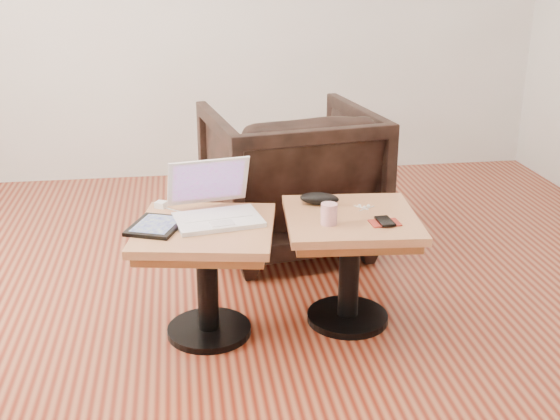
{
  "coord_description": "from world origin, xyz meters",
  "views": [
    {
      "loc": [
        -0.34,
        -2.71,
        1.55
      ],
      "look_at": [
        0.05,
        -0.05,
        0.55
      ],
      "focal_mm": 45.0,
      "sensor_mm": 36.0,
      "label": 1
    }
  ],
  "objects": [
    {
      "name": "room_shell",
      "position": [
        0.0,
        0.0,
        1.35
      ],
      "size": [
        4.52,
        4.52,
        2.71
      ],
      "color": "maroon",
      "rests_on": "ground"
    },
    {
      "name": "side_table_left",
      "position": [
        -0.26,
        -0.05,
        0.37
      ],
      "size": [
        0.64,
        0.64,
        0.5
      ],
      "rotation": [
        0.0,
        0.0,
        -0.18
      ],
      "color": "black",
      "rests_on": "ground"
    },
    {
      "name": "side_table_right",
      "position": [
        0.36,
        -0.02,
        0.37
      ],
      "size": [
        0.59,
        0.59,
        0.5
      ],
      "rotation": [
        0.0,
        0.0,
        -0.08
      ],
      "color": "black",
      "rests_on": "ground"
    },
    {
      "name": "laptop",
      "position": [
        -0.21,
        0.04,
        0.55
      ],
      "size": [
        0.4,
        0.39,
        0.23
      ],
      "rotation": [
        0.0,
        0.0,
        0.18
      ],
      "color": "white",
      "rests_on": "side_table_left"
    },
    {
      "name": "tablet",
      "position": [
        -0.45,
        -0.05,
        0.51
      ],
      "size": [
        0.26,
        0.29,
        0.02
      ],
      "rotation": [
        0.0,
        0.0,
        -0.38
      ],
      "color": "black",
      "rests_on": "side_table_left"
    },
    {
      "name": "charging_adapter",
      "position": [
        -0.44,
        0.19,
        0.51
      ],
      "size": [
        0.06,
        0.06,
        0.03
      ],
      "primitive_type": "cube",
      "rotation": [
        0.0,
        0.0,
        -0.47
      ],
      "color": "white",
      "rests_on": "side_table_left"
    },
    {
      "name": "glasses_case",
      "position": [
        0.25,
        0.13,
        0.52
      ],
      "size": [
        0.19,
        0.13,
        0.05
      ],
      "primitive_type": "ellipsoid",
      "rotation": [
        0.0,
        0.0,
        -0.33
      ],
      "color": "black",
      "rests_on": "side_table_right"
    },
    {
      "name": "striped_cup",
      "position": [
        0.24,
        -0.11,
        0.54
      ],
      "size": [
        0.08,
        0.08,
        0.09
      ],
      "primitive_type": "cylinder",
      "rotation": [
        0.0,
        0.0,
        0.2
      ],
      "color": "#BD4760",
      "rests_on": "side_table_right"
    },
    {
      "name": "earbuds_tangle",
      "position": [
        0.43,
        0.05,
        0.5
      ],
      "size": [
        0.08,
        0.05,
        0.02
      ],
      "color": "white",
      "rests_on": "side_table_right"
    },
    {
      "name": "phone_on_sleeve",
      "position": [
        0.47,
        -0.13,
        0.5
      ],
      "size": [
        0.13,
        0.11,
        0.01
      ],
      "rotation": [
        0.0,
        0.0,
        0.06
      ],
      "color": "maroon",
      "rests_on": "side_table_right"
    },
    {
      "name": "armchair",
      "position": [
        0.23,
        0.85,
        0.39
      ],
      "size": [
        0.96,
        0.98,
        0.78
      ],
      "primitive_type": "imported",
      "rotation": [
        0.0,
        0.0,
        3.3
      ],
      "color": "black",
      "rests_on": "ground"
    }
  ]
}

